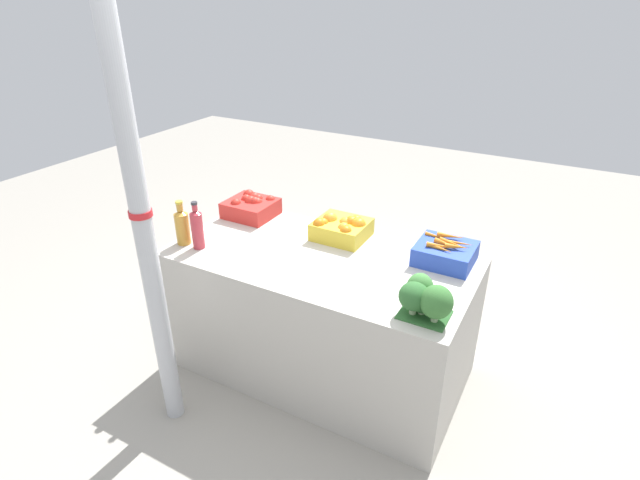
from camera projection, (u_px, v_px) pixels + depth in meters
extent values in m
plane|color=gray|center=(320.00, 366.00, 3.12)|extent=(10.00, 10.00, 0.00)
cube|color=#B7B2A8|center=(320.00, 314.00, 2.94)|extent=(1.69, 0.85, 0.78)
cylinder|color=#B7BABF|center=(144.00, 235.00, 2.28)|extent=(0.09, 0.09, 2.20)
cylinder|color=red|center=(140.00, 213.00, 2.23)|extent=(0.11, 0.11, 0.03)
cube|color=red|center=(251.00, 208.00, 3.23)|extent=(0.30, 0.28, 0.10)
sphere|color=red|center=(255.00, 202.00, 3.19)|extent=(0.07, 0.07, 0.07)
sphere|color=red|center=(258.00, 199.00, 3.25)|extent=(0.06, 0.06, 0.06)
sphere|color=red|center=(251.00, 201.00, 3.20)|extent=(0.07, 0.07, 0.07)
sphere|color=red|center=(270.00, 200.00, 3.24)|extent=(0.06, 0.06, 0.06)
sphere|color=red|center=(257.00, 203.00, 3.20)|extent=(0.07, 0.07, 0.07)
sphere|color=red|center=(249.00, 195.00, 3.31)|extent=(0.07, 0.07, 0.07)
sphere|color=red|center=(254.00, 198.00, 3.28)|extent=(0.07, 0.07, 0.07)
sphere|color=red|center=(246.00, 199.00, 3.24)|extent=(0.06, 0.06, 0.06)
sphere|color=red|center=(236.00, 204.00, 3.17)|extent=(0.07, 0.07, 0.07)
cube|color=gold|center=(342.00, 229.00, 2.95)|extent=(0.30, 0.28, 0.10)
sphere|color=orange|center=(359.00, 225.00, 2.90)|extent=(0.09, 0.09, 0.09)
sphere|color=orange|center=(351.00, 223.00, 2.93)|extent=(0.08, 0.08, 0.08)
sphere|color=orange|center=(356.00, 221.00, 2.97)|extent=(0.07, 0.07, 0.07)
sphere|color=orange|center=(319.00, 224.00, 2.90)|extent=(0.07, 0.07, 0.07)
sphere|color=orange|center=(346.00, 231.00, 2.82)|extent=(0.07, 0.07, 0.07)
sphere|color=orange|center=(323.00, 224.00, 2.92)|extent=(0.07, 0.07, 0.07)
sphere|color=orange|center=(344.00, 228.00, 2.86)|extent=(0.07, 0.07, 0.07)
sphere|color=orange|center=(346.00, 224.00, 2.93)|extent=(0.08, 0.08, 0.08)
sphere|color=orange|center=(330.00, 219.00, 2.96)|extent=(0.09, 0.09, 0.09)
cube|color=#2847B7|center=(445.00, 253.00, 2.68)|extent=(0.30, 0.28, 0.10)
cone|color=orange|center=(442.00, 246.00, 2.61)|extent=(0.17, 0.06, 0.03)
cone|color=orange|center=(461.00, 243.00, 2.64)|extent=(0.14, 0.05, 0.02)
cone|color=orange|center=(450.00, 236.00, 2.71)|extent=(0.14, 0.05, 0.03)
cone|color=orange|center=(441.00, 249.00, 2.60)|extent=(0.14, 0.05, 0.02)
cone|color=orange|center=(437.00, 237.00, 2.73)|extent=(0.14, 0.04, 0.02)
cone|color=orange|center=(453.00, 244.00, 2.63)|extent=(0.16, 0.07, 0.02)
cone|color=orange|center=(446.00, 244.00, 2.65)|extent=(0.13, 0.06, 0.03)
cone|color=orange|center=(457.00, 247.00, 2.60)|extent=(0.13, 0.06, 0.03)
cone|color=orange|center=(452.00, 236.00, 2.71)|extent=(0.14, 0.06, 0.03)
cube|color=#2D602D|center=(424.00, 315.00, 2.26)|extent=(0.22, 0.18, 0.01)
ellipsoid|color=#427F3D|center=(420.00, 288.00, 2.27)|extent=(0.12, 0.12, 0.15)
cylinder|color=#B2C693|center=(418.00, 304.00, 2.31)|extent=(0.03, 0.03, 0.02)
ellipsoid|color=#2D602D|center=(423.00, 301.00, 2.24)|extent=(0.10, 0.10, 0.12)
cylinder|color=#B2C693|center=(422.00, 311.00, 2.26)|extent=(0.03, 0.03, 0.02)
ellipsoid|color=#387033|center=(436.00, 302.00, 2.17)|extent=(0.15, 0.15, 0.15)
cylinder|color=#B2C693|center=(434.00, 318.00, 2.21)|extent=(0.03, 0.03, 0.02)
ellipsoid|color=#2D602D|center=(414.00, 296.00, 2.22)|extent=(0.14, 0.14, 0.13)
cylinder|color=#B2C693|center=(413.00, 311.00, 2.26)|extent=(0.03, 0.03, 0.02)
cylinder|color=gold|center=(183.00, 229.00, 2.86)|extent=(0.08, 0.08, 0.18)
cone|color=gold|center=(180.00, 212.00, 2.82)|extent=(0.08, 0.08, 0.02)
cylinder|color=gold|center=(180.00, 207.00, 2.80)|extent=(0.04, 0.04, 0.04)
cylinder|color=gold|center=(179.00, 202.00, 2.79)|extent=(0.04, 0.04, 0.01)
cylinder|color=#B2333D|center=(197.00, 231.00, 2.81)|extent=(0.07, 0.07, 0.21)
cone|color=#B2333D|center=(195.00, 212.00, 2.76)|extent=(0.07, 0.07, 0.02)
cylinder|color=#B2333D|center=(195.00, 207.00, 2.74)|extent=(0.03, 0.03, 0.04)
cylinder|color=#2D2D33|center=(194.00, 203.00, 2.73)|extent=(0.03, 0.03, 0.01)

